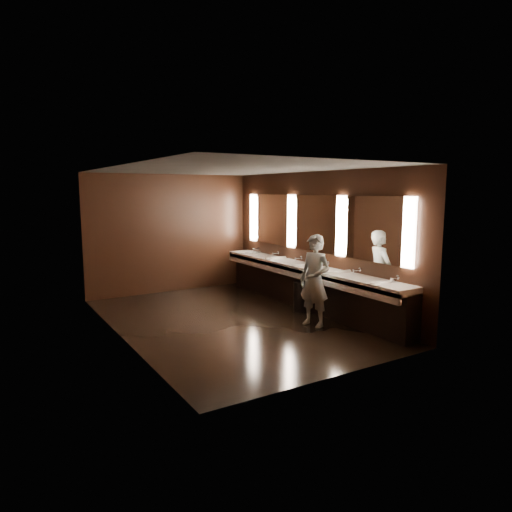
# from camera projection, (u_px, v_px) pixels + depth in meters

# --- Properties ---
(floor) EXTENTS (6.00, 6.00, 0.00)m
(floor) POSITION_uv_depth(u_px,v_px,m) (230.00, 321.00, 8.53)
(floor) COLOR black
(floor) RESTS_ON ground
(ceiling) EXTENTS (4.00, 6.00, 0.02)m
(ceiling) POSITION_uv_depth(u_px,v_px,m) (229.00, 169.00, 8.14)
(ceiling) COLOR #2D2D2B
(ceiling) RESTS_ON wall_back
(wall_back) EXTENTS (4.00, 0.02, 2.80)m
(wall_back) POSITION_uv_depth(u_px,v_px,m) (170.00, 234.00, 10.86)
(wall_back) COLOR black
(wall_back) RESTS_ON floor
(wall_front) EXTENTS (4.00, 0.02, 2.80)m
(wall_front) POSITION_uv_depth(u_px,v_px,m) (341.00, 271.00, 5.80)
(wall_front) COLOR black
(wall_front) RESTS_ON floor
(wall_left) EXTENTS (0.02, 6.00, 2.80)m
(wall_left) POSITION_uv_depth(u_px,v_px,m) (120.00, 255.00, 7.30)
(wall_left) COLOR black
(wall_left) RESTS_ON floor
(wall_right) EXTENTS (0.02, 6.00, 2.80)m
(wall_right) POSITION_uv_depth(u_px,v_px,m) (315.00, 240.00, 9.37)
(wall_right) COLOR black
(wall_right) RESTS_ON floor
(sink_counter) EXTENTS (0.55, 5.40, 1.01)m
(sink_counter) POSITION_uv_depth(u_px,v_px,m) (307.00, 285.00, 9.39)
(sink_counter) COLOR black
(sink_counter) RESTS_ON floor
(mirror_band) EXTENTS (0.06, 5.03, 1.15)m
(mirror_band) POSITION_uv_depth(u_px,v_px,m) (315.00, 223.00, 9.31)
(mirror_band) COLOR #FFE4C8
(mirror_band) RESTS_ON wall_right
(person) EXTENTS (0.55, 0.69, 1.65)m
(person) POSITION_uv_depth(u_px,v_px,m) (315.00, 281.00, 8.13)
(person) COLOR #8EB8D5
(person) RESTS_ON floor
(trash_bin) EXTENTS (0.51, 0.51, 0.61)m
(trash_bin) POSITION_uv_depth(u_px,v_px,m) (303.00, 297.00, 9.16)
(trash_bin) COLOR black
(trash_bin) RESTS_ON floor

